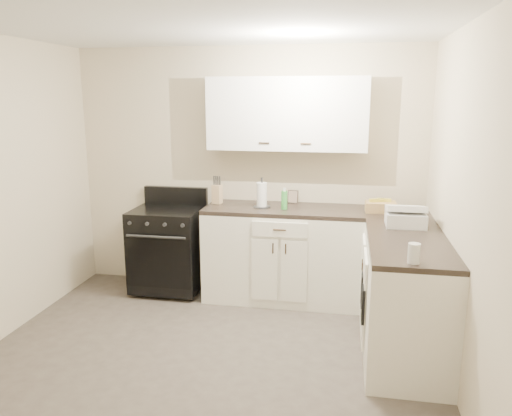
% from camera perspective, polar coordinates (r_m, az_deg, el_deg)
% --- Properties ---
extents(floor, '(3.60, 3.60, 0.00)m').
position_cam_1_polar(floor, '(3.94, -6.33, -18.03)').
color(floor, '#473F38').
rests_on(floor, ground).
extents(ceiling, '(3.60, 3.60, 0.00)m').
position_cam_1_polar(ceiling, '(3.43, -7.41, 20.83)').
color(ceiling, white).
rests_on(ceiling, wall_back).
extents(wall_back, '(3.60, 0.00, 3.60)m').
position_cam_1_polar(wall_back, '(5.20, -0.98, 4.27)').
color(wall_back, beige).
rests_on(wall_back, ground).
extents(wall_right, '(0.00, 3.60, 3.60)m').
position_cam_1_polar(wall_right, '(3.42, 23.40, -1.19)').
color(wall_right, beige).
rests_on(wall_right, ground).
extents(wall_front, '(3.60, 0.00, 3.60)m').
position_cam_1_polar(wall_front, '(1.92, -23.19, -11.66)').
color(wall_front, beige).
rests_on(wall_front, ground).
extents(base_cabinets_back, '(1.55, 0.60, 0.90)m').
position_cam_1_polar(base_cabinets_back, '(5.02, 3.16, -5.43)').
color(base_cabinets_back, white).
rests_on(base_cabinets_back, floor).
extents(base_cabinets_right, '(0.60, 1.90, 0.90)m').
position_cam_1_polar(base_cabinets_right, '(4.40, 16.22, -8.59)').
color(base_cabinets_right, white).
rests_on(base_cabinets_right, floor).
extents(countertop_back, '(1.55, 0.60, 0.04)m').
position_cam_1_polar(countertop_back, '(4.90, 3.23, -0.19)').
color(countertop_back, black).
rests_on(countertop_back, base_cabinets_back).
extents(countertop_right, '(0.60, 1.90, 0.04)m').
position_cam_1_polar(countertop_right, '(4.26, 16.61, -2.67)').
color(countertop_right, black).
rests_on(countertop_right, base_cabinets_right).
extents(upper_cabinets, '(1.55, 0.30, 0.70)m').
position_cam_1_polar(upper_cabinets, '(4.93, 3.58, 10.69)').
color(upper_cabinets, white).
rests_on(upper_cabinets, wall_back).
extents(stove, '(0.69, 0.59, 0.84)m').
position_cam_1_polar(stove, '(5.28, -10.01, -4.60)').
color(stove, black).
rests_on(stove, floor).
extents(knife_block, '(0.10, 0.10, 0.19)m').
position_cam_1_polar(knife_block, '(5.07, -4.46, 1.58)').
color(knife_block, tan).
rests_on(knife_block, countertop_back).
extents(paper_towel, '(0.11, 0.11, 0.24)m').
position_cam_1_polar(paper_towel, '(4.88, 0.67, 1.50)').
color(paper_towel, white).
rests_on(paper_towel, countertop_back).
extents(soap_bottle, '(0.07, 0.07, 0.18)m').
position_cam_1_polar(soap_bottle, '(4.81, 3.25, 0.90)').
color(soap_bottle, green).
rests_on(soap_bottle, countertop_back).
extents(picture_frame, '(0.11, 0.05, 0.13)m').
position_cam_1_polar(picture_frame, '(5.11, 4.25, 1.30)').
color(picture_frame, black).
rests_on(picture_frame, countertop_back).
extents(wicker_basket, '(0.29, 0.20, 0.09)m').
position_cam_1_polar(wicker_basket, '(4.84, 14.06, 0.12)').
color(wicker_basket, tan).
rests_on(wicker_basket, countertop_right).
extents(countertop_grill, '(0.32, 0.30, 0.12)m').
position_cam_1_polar(countertop_grill, '(4.38, 16.69, -1.19)').
color(countertop_grill, white).
rests_on(countertop_grill, countertop_right).
extents(glass_jar, '(0.10, 0.10, 0.13)m').
position_cam_1_polar(glass_jar, '(3.42, 17.61, -4.96)').
color(glass_jar, silver).
rests_on(glass_jar, countertop_right).
extents(oven_mitt_near, '(0.02, 0.16, 0.27)m').
position_cam_1_polar(oven_mitt_near, '(3.95, 12.14, -10.71)').
color(oven_mitt_near, black).
rests_on(oven_mitt_near, base_cabinets_right).
extents(oven_mitt_far, '(0.02, 0.15, 0.27)m').
position_cam_1_polar(oven_mitt_far, '(4.18, 12.06, -9.13)').
color(oven_mitt_far, black).
rests_on(oven_mitt_far, base_cabinets_right).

